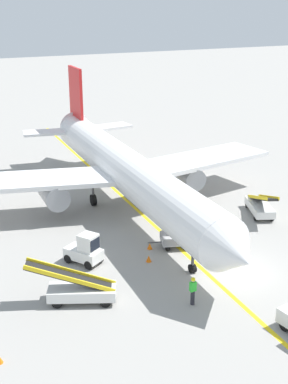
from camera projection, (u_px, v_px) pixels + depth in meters
name	position (u px, v px, depth m)	size (l,w,h in m)	color
ground_plane	(238.00, 271.00, 32.37)	(300.00, 300.00, 0.00)	gray
taxi_line_yellow	(176.00, 246.00, 35.83)	(0.30, 80.00, 0.01)	yellow
airliner	(124.00, 168.00, 41.50)	(28.46, 35.34, 10.10)	white
baggage_tug_near_wing	(85.00, 250.00, 33.07)	(2.31, 2.73, 2.10)	silver
belt_loader_forward_hold	(260.00, 206.00, 40.92)	(3.26, 5.06, 2.59)	silver
belt_loader_aft_hold	(80.00, 289.00, 28.81)	(5.03, 3.38, 2.59)	silver
baggage_cart_loaded	(181.00, 240.00, 35.55)	(3.79, 2.49, 0.94)	#A5A5A8
ground_crew_marshaller	(193.00, 290.00, 28.46)	(0.36, 0.24, 1.70)	#26262D
ground_crew_wing_walker	(199.00, 214.00, 38.94)	(0.36, 0.24, 1.70)	#26262D
safety_cone_nose_left	(182.00, 175.00, 50.25)	(0.36, 0.36, 0.44)	orange
safety_cone_wingtip_left	(150.00, 246.00, 35.28)	(0.36, 0.36, 0.44)	orange
safety_cone_wingtip_right	(149.00, 259.00, 33.50)	(0.36, 0.36, 0.44)	orange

